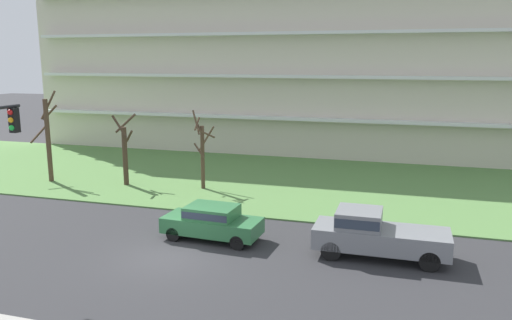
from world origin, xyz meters
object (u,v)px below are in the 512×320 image
object	(u,v)px
tree_left	(125,151)
pickup_gray_center_left	(375,233)
sedan_green_near_left	(212,221)
tree_far_left	(48,137)
tree_center	(202,151)

from	to	relation	value
tree_left	pickup_gray_center_left	world-z (taller)	tree_left
sedan_green_near_left	pickup_gray_center_left	size ratio (longest dim) A/B	0.83
tree_far_left	tree_center	size ratio (longest dim) A/B	1.21
tree_left	tree_center	bearing A→B (deg)	5.39
tree_far_left	tree_center	world-z (taller)	tree_far_left
tree_center	sedan_green_near_left	distance (m)	9.06
sedan_green_near_left	pickup_gray_center_left	world-z (taller)	pickup_gray_center_left
tree_far_left	tree_left	distance (m)	5.37
tree_left	sedan_green_near_left	xyz separation A→B (m)	(8.89, -7.60, -1.37)
tree_center	tree_far_left	bearing A→B (deg)	-174.30
tree_center	sedan_green_near_left	size ratio (longest dim) A/B	1.10
pickup_gray_center_left	tree_far_left	bearing A→B (deg)	-18.13
tree_center	tree_left	bearing A→B (deg)	-174.61
tree_center	sedan_green_near_left	world-z (taller)	tree_center
tree_left	tree_center	xyz separation A→B (m)	(5.09, 0.48, 0.18)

